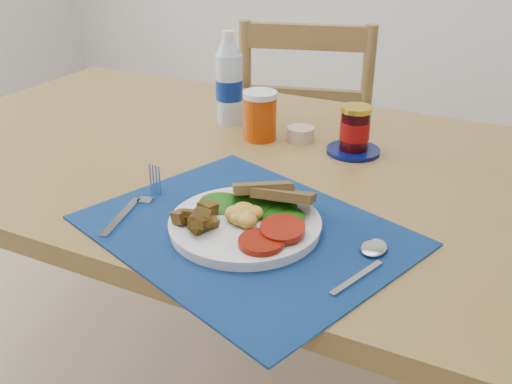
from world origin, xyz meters
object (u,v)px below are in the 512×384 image
water_bottle (229,83)px  jam_on_saucer (355,133)px  chair_far (307,129)px  breakfast_plate (241,221)px  juice_glass (260,117)px

water_bottle → jam_on_saucer: 0.34m
chair_far → breakfast_plate: chair_far is taller
juice_glass → jam_on_saucer: bearing=4.0°
water_bottle → jam_on_saucer: size_ratio=1.93×
water_bottle → jam_on_saucer: bearing=-8.9°
chair_far → water_bottle: bearing=72.6°
breakfast_plate → chair_far: bearing=81.4°
breakfast_plate → water_bottle: 0.53m
chair_far → water_bottle: chair_far is taller
chair_far → juice_glass: size_ratio=10.90×
breakfast_plate → jam_on_saucer: (0.06, 0.40, 0.02)m
juice_glass → jam_on_saucer: size_ratio=0.90×
breakfast_plate → water_bottle: (-0.27, 0.45, 0.08)m
jam_on_saucer → water_bottle: bearing=171.1°
jam_on_saucer → breakfast_plate: bearing=-98.4°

